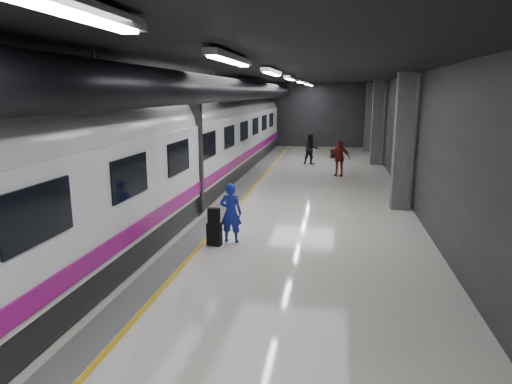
{
  "coord_description": "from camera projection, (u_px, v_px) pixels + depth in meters",
  "views": [
    {
      "loc": [
        2.35,
        -13.65,
        3.83
      ],
      "look_at": [
        0.42,
        -2.51,
        1.38
      ],
      "focal_mm": 32.0,
      "sensor_mm": 36.0,
      "label": 1
    }
  ],
  "objects": [
    {
      "name": "ground",
      "position": [
        257.0,
        218.0,
        14.34
      ],
      "size": [
        40.0,
        40.0,
        0.0
      ],
      "primitive_type": "plane",
      "color": "silver",
      "rests_on": "ground"
    },
    {
      "name": "platform_hall",
      "position": [
        253.0,
        103.0,
        14.56
      ],
      "size": [
        10.02,
        40.02,
        4.51
      ],
      "color": "black",
      "rests_on": "ground"
    },
    {
      "name": "train",
      "position": [
        156.0,
        150.0,
        14.45
      ],
      "size": [
        3.05,
        38.0,
        4.05
      ],
      "color": "black",
      "rests_on": "ground"
    },
    {
      "name": "traveler_main",
      "position": [
        231.0,
        213.0,
        11.85
      ],
      "size": [
        0.59,
        0.4,
        1.58
      ],
      "primitive_type": "imported",
      "rotation": [
        0.0,
        0.0,
        3.1
      ],
      "color": "#1917B1",
      "rests_on": "ground"
    },
    {
      "name": "suitcase_main",
      "position": [
        214.0,
        234.0,
        11.69
      ],
      "size": [
        0.39,
        0.28,
        0.58
      ],
      "primitive_type": "cube",
      "rotation": [
        0.0,
        0.0,
        -0.16
      ],
      "color": "black",
      "rests_on": "ground"
    },
    {
      "name": "shoulder_bag",
      "position": [
        214.0,
        216.0,
        11.6
      ],
      "size": [
        0.31,
        0.18,
        0.39
      ],
      "primitive_type": "cube",
      "rotation": [
        0.0,
        0.0,
        -0.07
      ],
      "color": "black",
      "rests_on": "suitcase_main"
    },
    {
      "name": "traveler_far_a",
      "position": [
        311.0,
        149.0,
        24.83
      ],
      "size": [
        1.01,
        0.91,
        1.71
      ],
      "primitive_type": "imported",
      "rotation": [
        0.0,
        0.0,
        0.39
      ],
      "color": "black",
      "rests_on": "ground"
    },
    {
      "name": "traveler_far_b",
      "position": [
        339.0,
        158.0,
        21.43
      ],
      "size": [
        1.07,
        0.6,
        1.72
      ],
      "primitive_type": "imported",
      "rotation": [
        0.0,
        0.0,
        -0.19
      ],
      "color": "maroon",
      "rests_on": "ground"
    },
    {
      "name": "suitcase_far",
      "position": [
        333.0,
        154.0,
        27.41
      ],
      "size": [
        0.36,
        0.24,
        0.52
      ],
      "primitive_type": "cube",
      "rotation": [
        0.0,
        0.0,
        0.03
      ],
      "color": "black",
      "rests_on": "ground"
    }
  ]
}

